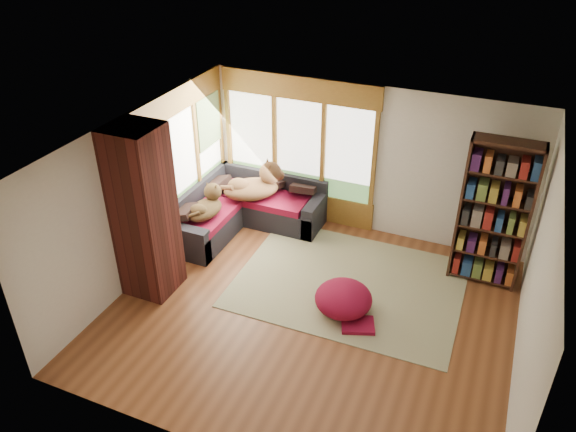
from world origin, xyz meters
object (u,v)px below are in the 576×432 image
Objects in this scene: bookshelf at (494,215)px; dog_brindle at (206,204)px; brick_chimney at (144,213)px; dog_tan at (256,183)px; area_rug at (349,283)px; pouf at (344,298)px; sectional_sofa at (242,211)px.

dog_brindle is (-4.39, -0.74, -0.41)m from bookshelf.
bookshelf is (4.54, 2.13, -0.14)m from brick_chimney.
dog_tan is at bearing 74.08° from brick_chimney.
dog_brindle is at bearing 176.04° from area_rug.
bookshelf is at bearing 25.12° from brick_chimney.
dog_tan is (-3.90, 0.12, -0.34)m from bookshelf.
dog_brindle reaches higher than pouf.
sectional_sofa is 0.95× the size of bookshelf.
brick_chimney is 1.12× the size of bookshelf.
sectional_sofa is (0.45, 2.05, -1.00)m from brick_chimney.
brick_chimney is 3.23m from area_rug.
area_rug is 0.69m from pouf.
dog_tan is at bearing 142.37° from pouf.
pouf is at bearing -74.62° from dog_tan.
area_rug is 2.66m from dog_brindle.
sectional_sofa is at bearing 159.71° from area_rug.
dog_tan is at bearing 47.34° from sectional_sofa.
dog_tan is at bearing -24.95° from dog_brindle.
brick_chimney is 3.24× the size of dog_brindle.
bookshelf reaches higher than area_rug.
sectional_sofa is 0.58m from dog_tan.
brick_chimney is 2.39m from dog_tan.
pouf is at bearing -80.16° from area_rug.
pouf is at bearing -30.23° from sectional_sofa.
sectional_sofa is 2.43m from area_rug.
pouf is 1.02× the size of dog_brindle.
bookshelf reaches higher than pouf.
dog_brindle is at bearing 162.89° from pouf.
pouf is at bearing -137.87° from bookshelf.
bookshelf is 4.47m from dog_brindle.
area_rug is 4.10× the size of pouf.
dog_tan reaches higher than dog_brindle.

